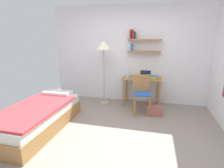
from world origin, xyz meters
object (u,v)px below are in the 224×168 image
object	(u,v)px
water_bottle	(128,73)
book_stack	(154,77)
bed	(38,117)
desk_chair	(141,92)
standing_lamp	(104,48)
handbag	(154,110)
desk	(142,83)
laptop	(145,76)

from	to	relation	value
water_bottle	book_stack	size ratio (longest dim) A/B	1.03
bed	water_bottle	size ratio (longest dim) A/B	8.88
water_bottle	book_stack	bearing A→B (deg)	2.29
desk_chair	standing_lamp	bearing A→B (deg)	158.67
bed	standing_lamp	bearing A→B (deg)	62.30
bed	water_bottle	bearing A→B (deg)	48.31
bed	standing_lamp	size ratio (longest dim) A/B	1.17
bed	book_stack	xyz separation A→B (m)	(2.14, 1.70, 0.55)
book_stack	handbag	distance (m)	0.86
bed	desk	world-z (taller)	desk
bed	laptop	xyz separation A→B (m)	(1.93, 1.75, 0.56)
desk	standing_lamp	distance (m)	1.33
desk	bed	bearing A→B (deg)	-136.82
desk	water_bottle	world-z (taller)	water_bottle
laptop	book_stack	bearing A→B (deg)	-14.85
desk	water_bottle	bearing A→B (deg)	-169.50
desk_chair	laptop	xyz separation A→B (m)	(0.04, 0.51, 0.29)
water_bottle	handbag	world-z (taller)	water_bottle
desk_chair	desk	bearing A→B (deg)	93.88
laptop	water_bottle	world-z (taller)	water_bottle
desk_chair	bed	bearing A→B (deg)	-146.68
handbag	water_bottle	bearing A→B (deg)	142.65
desk	handbag	bearing A→B (deg)	-60.46
desk	handbag	xyz separation A→B (m)	(0.35, -0.61, -0.45)
standing_lamp	book_stack	size ratio (longest dim) A/B	7.82
bed	book_stack	world-z (taller)	book_stack
desk	book_stack	size ratio (longest dim) A/B	4.54
desk_chair	handbag	world-z (taller)	desk_chair
desk_chair	standing_lamp	xyz separation A→B (m)	(-1.03, 0.40, 0.97)
desk	desk_chair	xyz separation A→B (m)	(0.03, -0.50, -0.09)
desk	desk_chair	distance (m)	0.51
desk_chair	standing_lamp	distance (m)	1.47
standing_lamp	water_bottle	distance (m)	0.89
desk	water_bottle	size ratio (longest dim) A/B	4.41
bed	desk	bearing A→B (deg)	43.18
book_stack	standing_lamp	bearing A→B (deg)	-177.45
water_bottle	book_stack	xyz separation A→B (m)	(0.65, 0.03, -0.07)
laptop	bed	bearing A→B (deg)	-137.75
desk	desk_chair	size ratio (longest dim) A/B	1.07
laptop	water_bottle	xyz separation A→B (m)	(-0.44, -0.08, 0.06)
desk	handbag	world-z (taller)	desk
desk	laptop	distance (m)	0.22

